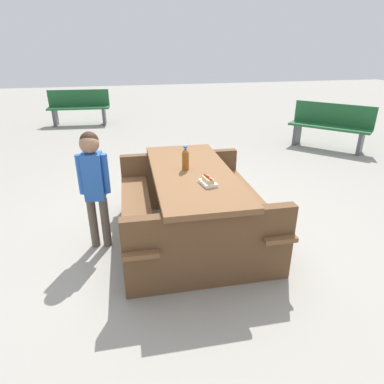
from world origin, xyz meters
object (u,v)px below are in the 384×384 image
park_bench_near (330,125)px  picnic_table (192,199)px  soda_bottle (185,159)px  child_in_coat (93,177)px  hotdog_tray (208,181)px  park_bench_mid (79,107)px

park_bench_near → picnic_table: bearing=-51.8°
soda_bottle → child_in_coat: 0.88m
picnic_table → hotdog_tray: hotdog_tray is taller
soda_bottle → park_bench_near: 4.34m
child_in_coat → park_bench_near: 5.05m
soda_bottle → park_bench_near: size_ratio=0.17×
picnic_table → park_bench_mid: size_ratio=1.21×
picnic_table → soda_bottle: soda_bottle is taller
soda_bottle → child_in_coat: size_ratio=0.20×
park_bench_near → child_in_coat: bearing=-58.9°
park_bench_near → park_bench_mid: bearing=-124.4°
picnic_table → park_bench_mid: park_bench_mid is taller
hotdog_tray → child_in_coat: size_ratio=0.17×
picnic_table → hotdog_tray: (0.37, 0.06, 0.34)m
soda_bottle → park_bench_near: soda_bottle is taller
picnic_table → hotdog_tray: bearing=8.4°
hotdog_tray → child_in_coat: 1.08m
picnic_table → soda_bottle: bearing=-135.2°
soda_bottle → park_bench_mid: soda_bottle is taller
hotdog_tray → park_bench_near: size_ratio=0.14×
picnic_table → park_bench_mid: bearing=-165.8°
soda_bottle → park_bench_near: bearing=127.2°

